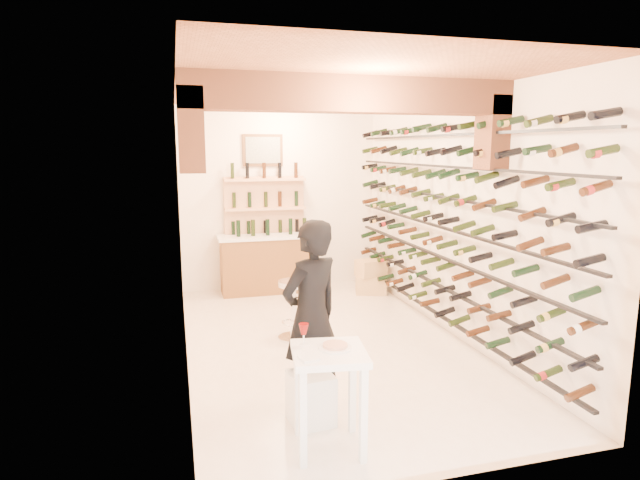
{
  "coord_description": "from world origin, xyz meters",
  "views": [
    {
      "loc": [
        -1.8,
        -6.27,
        2.48
      ],
      "look_at": [
        0.0,
        0.3,
        1.3
      ],
      "focal_mm": 29.72,
      "sensor_mm": 36.0,
      "label": 1
    }
  ],
  "objects_px": {
    "tasting_table": "(329,368)",
    "person": "(311,317)",
    "wine_rack": "(438,220)",
    "crate_lower": "(371,284)",
    "back_counter": "(268,262)",
    "chrome_barstool": "(293,305)",
    "white_stool": "(311,398)"
  },
  "relations": [
    {
      "from": "chrome_barstool",
      "to": "crate_lower",
      "type": "relative_size",
      "value": 1.52
    },
    {
      "from": "wine_rack",
      "to": "person",
      "type": "height_order",
      "value": "wine_rack"
    },
    {
      "from": "wine_rack",
      "to": "white_stool",
      "type": "xyz_separation_m",
      "value": [
        -2.22,
        -1.9,
        -1.31
      ]
    },
    {
      "from": "person",
      "to": "tasting_table",
      "type": "bearing_deg",
      "value": 58.54
    },
    {
      "from": "person",
      "to": "crate_lower",
      "type": "height_order",
      "value": "person"
    },
    {
      "from": "wine_rack",
      "to": "tasting_table",
      "type": "relative_size",
      "value": 5.45
    },
    {
      "from": "white_stool",
      "to": "chrome_barstool",
      "type": "xyz_separation_m",
      "value": [
        0.31,
        2.15,
        0.22
      ]
    },
    {
      "from": "back_counter",
      "to": "chrome_barstool",
      "type": "distance_m",
      "value": 2.4
    },
    {
      "from": "tasting_table",
      "to": "crate_lower",
      "type": "height_order",
      "value": "tasting_table"
    },
    {
      "from": "wine_rack",
      "to": "crate_lower",
      "type": "relative_size",
      "value": 10.98
    },
    {
      "from": "wine_rack",
      "to": "back_counter",
      "type": "distance_m",
      "value": 3.38
    },
    {
      "from": "white_stool",
      "to": "chrome_barstool",
      "type": "height_order",
      "value": "chrome_barstool"
    },
    {
      "from": "wine_rack",
      "to": "tasting_table",
      "type": "height_order",
      "value": "wine_rack"
    },
    {
      "from": "wine_rack",
      "to": "back_counter",
      "type": "xyz_separation_m",
      "value": [
        -1.83,
        2.65,
        -1.02
      ]
    },
    {
      "from": "white_stool",
      "to": "tasting_table",
      "type": "bearing_deg",
      "value": -85.03
    },
    {
      "from": "back_counter",
      "to": "chrome_barstool",
      "type": "height_order",
      "value": "back_counter"
    },
    {
      "from": "wine_rack",
      "to": "white_stool",
      "type": "height_order",
      "value": "wine_rack"
    },
    {
      "from": "person",
      "to": "chrome_barstool",
      "type": "height_order",
      "value": "person"
    },
    {
      "from": "white_stool",
      "to": "crate_lower",
      "type": "relative_size",
      "value": 0.9
    },
    {
      "from": "wine_rack",
      "to": "chrome_barstool",
      "type": "height_order",
      "value": "wine_rack"
    },
    {
      "from": "person",
      "to": "wine_rack",
      "type": "bearing_deg",
      "value": -171.48
    },
    {
      "from": "wine_rack",
      "to": "crate_lower",
      "type": "height_order",
      "value": "wine_rack"
    },
    {
      "from": "tasting_table",
      "to": "person",
      "type": "xyz_separation_m",
      "value": [
        0.03,
        0.7,
        0.22
      ]
    },
    {
      "from": "person",
      "to": "chrome_barstool",
      "type": "distance_m",
      "value": 1.98
    },
    {
      "from": "back_counter",
      "to": "tasting_table",
      "type": "bearing_deg",
      "value": -94.01
    },
    {
      "from": "back_counter",
      "to": "white_stool",
      "type": "height_order",
      "value": "back_counter"
    },
    {
      "from": "white_stool",
      "to": "person",
      "type": "bearing_deg",
      "value": 74.46
    },
    {
      "from": "wine_rack",
      "to": "person",
      "type": "bearing_deg",
      "value": -142.49
    },
    {
      "from": "tasting_table",
      "to": "person",
      "type": "height_order",
      "value": "person"
    },
    {
      "from": "tasting_table",
      "to": "chrome_barstool",
      "type": "relative_size",
      "value": 1.33
    },
    {
      "from": "chrome_barstool",
      "to": "crate_lower",
      "type": "bearing_deg",
      "value": 45.77
    },
    {
      "from": "white_stool",
      "to": "chrome_barstool",
      "type": "bearing_deg",
      "value": 81.73
    }
  ]
}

